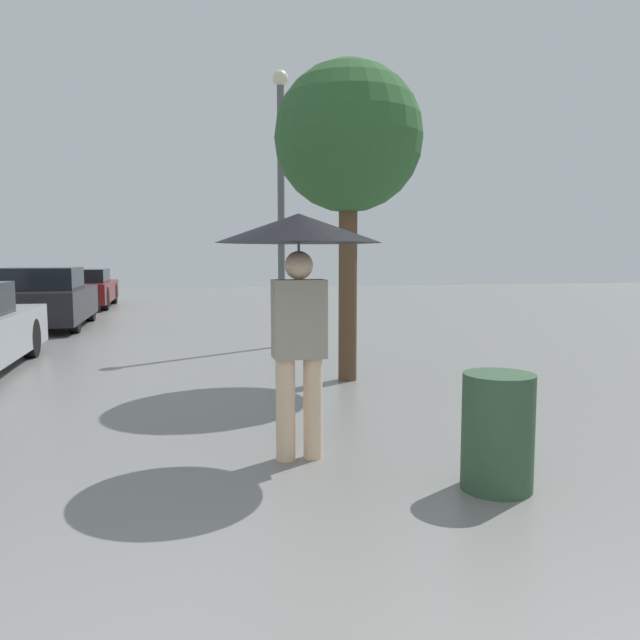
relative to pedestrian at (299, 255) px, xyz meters
The scene contains 6 objects.
pedestrian is the anchor object (origin of this frame).
parked_car_third 10.64m from the pedestrian, 110.69° to the left, with size 1.86×3.91×1.31m.
parked_car_farthest 15.93m from the pedestrian, 103.28° to the left, with size 1.71×4.24×1.16m.
tree 3.41m from the pedestrian, 67.65° to the left, with size 1.81×1.81×3.89m.
street_lamp 6.12m from the pedestrian, 81.72° to the left, with size 0.26×0.26×4.61m.
trash_bin 1.88m from the pedestrian, 37.83° to the right, with size 0.47×0.47×0.78m.
Camera 1 is at (-0.36, -1.45, 1.55)m, focal length 35.00 mm.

